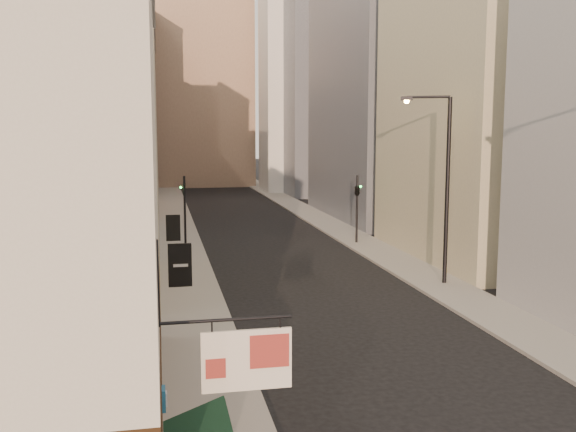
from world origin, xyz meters
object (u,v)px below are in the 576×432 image
Objects in this scene: streetlamp_mid at (442,179)px; traffic_light_right at (357,192)px; traffic_light_left at (185,197)px; white_tower at (292,52)px; clock_tower at (202,68)px.

streetlamp_mid is 1.99× the size of traffic_light_right.
traffic_light_left and traffic_light_right have the same top height.
white_tower is 44.63m from traffic_light_right.
clock_tower is at bearing -96.88° from traffic_light_right.
white_tower is (11.00, -14.00, 0.97)m from clock_tower.
clock_tower is at bearing 128.16° from white_tower.
white_tower is at bearing -109.47° from traffic_light_right.
streetlamp_mid is (7.57, -68.66, -11.95)m from clock_tower.
traffic_light_left is at bearing -95.46° from clock_tower.
streetlamp_mid is at bearing 78.61° from traffic_light_right.
white_tower reaches higher than traffic_light_right.
traffic_light_right is (-4.01, -41.92, -14.78)m from white_tower.
traffic_light_right is (-0.58, 12.74, -1.86)m from streetlamp_mid.
streetlamp_mid is 12.89m from traffic_light_right.
traffic_light_right is (6.99, -55.92, -13.81)m from clock_tower.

